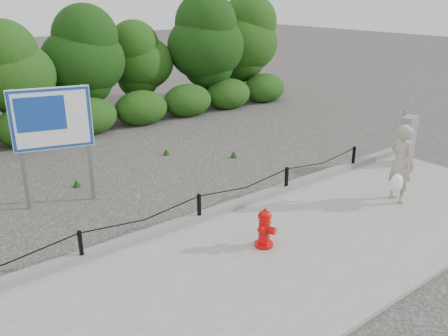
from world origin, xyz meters
The scene contains 9 objects.
ground centered at (0.00, 0.00, 0.00)m, with size 90.00×90.00×0.00m, color #2D2B28.
sidewalk centered at (0.00, -2.00, 0.04)m, with size 14.00×4.00×0.08m, color gray.
curb centered at (0.00, 0.05, 0.15)m, with size 14.00×0.22×0.14m, color slate.
chain_barrier centered at (0.00, 0.00, 0.46)m, with size 10.06×0.06×0.60m.
treeline centered at (0.25, 8.97, 2.53)m, with size 20.40×3.78×4.93m.
fire_hydrant centered at (0.36, -1.56, 0.44)m, with size 0.46×0.46×0.75m.
pedestrian centered at (4.09, -1.91, 0.94)m, with size 0.79×0.73×1.76m.
utility_cabinet centered at (6.40, -0.64, 0.74)m, with size 0.54×0.40×1.46m.
advertising_sign centered at (-1.86, 2.71, 1.86)m, with size 1.60×0.57×2.64m.
Camera 1 is at (-4.99, -7.15, 4.51)m, focal length 38.00 mm.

